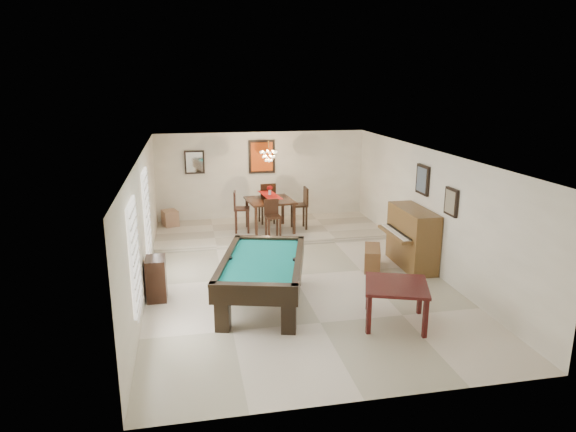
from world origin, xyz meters
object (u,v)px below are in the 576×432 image
object	(u,v)px
apothecary_chest	(156,279)
corner_bench	(170,218)
pool_table	(263,282)
dining_chair_west	(242,212)
flower_vase	(270,190)
chandelier	(269,152)
upright_piano	(406,238)
square_table	(395,304)
dining_chair_south	(273,220)
piano_bench	(372,258)
dining_table	(270,213)
dining_chair_east	(299,208)
dining_chair_north	(267,203)

from	to	relation	value
apothecary_chest	corner_bench	bearing A→B (deg)	88.29
pool_table	dining_chair_west	distance (m)	4.37
pool_table	flower_vase	distance (m)	4.51
chandelier	upright_piano	bearing A→B (deg)	-50.95
pool_table	square_table	bearing A→B (deg)	-14.50
dining_chair_south	piano_bench	bearing A→B (deg)	-55.73
upright_piano	dining_chair_west	world-z (taller)	upright_piano
dining_table	dining_chair_east	bearing A→B (deg)	2.03
dining_chair_south	dining_chair_east	bearing A→B (deg)	37.25
dining_chair_east	dining_chair_south	bearing A→B (deg)	-47.34
apothecary_chest	dining_chair_east	bearing A→B (deg)	46.29
dining_table	dining_chair_north	size ratio (longest dim) A/B	1.01
pool_table	dining_chair_west	size ratio (longest dim) A/B	2.41
dining_chair_north	corner_bench	bearing A→B (deg)	-11.21
pool_table	corner_bench	world-z (taller)	pool_table
dining_chair_north	dining_chair_west	distance (m)	1.09
dining_chair_east	apothecary_chest	bearing A→B (deg)	-44.01
dining_table	dining_chair_east	size ratio (longest dim) A/B	1.04
piano_bench	square_table	bearing A→B (deg)	-101.90
apothecary_chest	dining_chair_west	distance (m)	4.24
piano_bench	dining_table	size ratio (longest dim) A/B	0.73
piano_bench	dining_chair_west	xyz separation A→B (m)	(-2.54, 2.96, 0.43)
apothecary_chest	pool_table	bearing A→B (deg)	-18.62
square_table	piano_bench	size ratio (longest dim) A/B	1.20
apothecary_chest	flower_vase	world-z (taller)	flower_vase
flower_vase	corner_bench	world-z (taller)	flower_vase
dining_chair_north	chandelier	xyz separation A→B (m)	(-0.02, -0.61, 1.50)
apothecary_chest	dining_chair_east	xyz separation A→B (m)	(3.57, 3.74, 0.28)
dining_table	corner_bench	xyz separation A→B (m)	(-2.63, 1.01, -0.27)
flower_vase	corner_bench	distance (m)	2.96
upright_piano	chandelier	xyz separation A→B (m)	(-2.54, 3.13, 1.54)
dining_chair_south	dining_table	bearing A→B (deg)	80.82
flower_vase	piano_bench	bearing A→B (deg)	-58.71
pool_table	dining_chair_south	size ratio (longest dim) A/B	2.64
piano_bench	pool_table	bearing A→B (deg)	-151.94
piano_bench	dining_chair_west	size ratio (longest dim) A/B	0.79
pool_table	dining_chair_west	bearing A→B (deg)	103.54
piano_bench	dining_table	bearing A→B (deg)	121.29
apothecary_chest	dining_chair_south	distance (m)	4.02
square_table	pool_table	bearing A→B (deg)	150.60
flower_vase	corner_bench	bearing A→B (deg)	159.05
upright_piano	chandelier	distance (m)	4.32
dining_chair_south	chandelier	xyz separation A→B (m)	(0.05, 0.92, 1.58)
piano_bench	dining_chair_south	distance (m)	2.89
square_table	corner_bench	distance (m)	7.61
chandelier	flower_vase	bearing A→B (deg)	-92.09
dining_chair_north	chandelier	distance (m)	1.62
dining_chair_south	dining_chair_east	xyz separation A→B (m)	(0.84, 0.78, 0.07)
piano_bench	apothecary_chest	xyz separation A→B (m)	(-4.57, -0.76, 0.17)
piano_bench	flower_vase	bearing A→B (deg)	121.29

